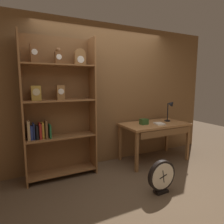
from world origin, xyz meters
TOP-DOWN VIEW (x-y plane):
  - ground_plane at (0.00, 0.00)m, footprint 10.00×10.00m
  - back_wood_panel at (0.00, 1.29)m, footprint 4.80×0.05m
  - bookshelf at (-0.93, 1.03)m, footprint 1.11×0.32m
  - workbench at (0.88, 0.85)m, footprint 1.30×0.70m
  - desk_lamp at (1.29, 0.90)m, footprint 0.18×0.18m
  - toolbox_small at (0.64, 0.89)m, footprint 0.15×0.10m
  - open_repair_manual at (0.90, 0.76)m, footprint 0.20×0.25m
  - round_clock_large at (0.23, -0.12)m, footprint 0.43×0.11m

SIDE VIEW (x-z plane):
  - ground_plane at x=0.00m, z-range 0.00..0.00m
  - round_clock_large at x=0.23m, z-range 0.00..0.48m
  - workbench at x=0.88m, z-range 0.29..1.04m
  - open_repair_manual at x=0.90m, z-range 0.75..0.77m
  - toolbox_small at x=0.64m, z-range 0.75..0.85m
  - desk_lamp at x=1.29m, z-range 0.81..1.25m
  - bookshelf at x=-0.93m, z-range 0.01..2.25m
  - back_wood_panel at x=0.00m, z-range 0.00..2.60m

